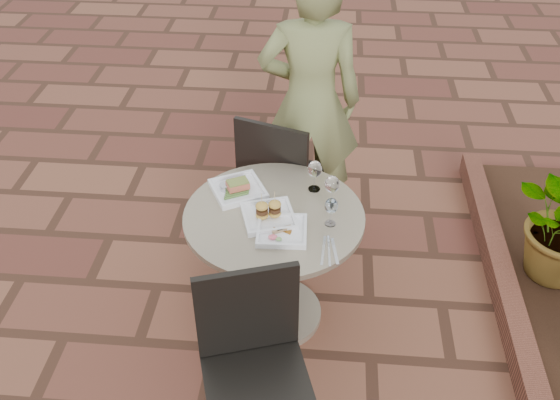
# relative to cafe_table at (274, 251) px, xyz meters

# --- Properties ---
(ground) EXTENTS (60.00, 60.00, 0.00)m
(ground) POSITION_rel_cafe_table_xyz_m (-0.30, -0.26, -0.48)
(ground) COLOR brown
(ground) RESTS_ON ground
(cafe_table) EXTENTS (0.90, 0.90, 0.73)m
(cafe_table) POSITION_rel_cafe_table_xyz_m (0.00, 0.00, 0.00)
(cafe_table) COLOR gray
(cafe_table) RESTS_ON ground
(chair_far) EXTENTS (0.56, 0.56, 0.93)m
(chair_far) POSITION_rel_cafe_table_xyz_m (-0.03, 0.61, 0.07)
(chair_far) COLOR black
(chair_far) RESTS_ON ground
(chair_near) EXTENTS (0.55, 0.55, 0.93)m
(chair_near) POSITION_rel_cafe_table_xyz_m (-0.02, -0.72, 0.07)
(chair_near) COLOR black
(chair_near) RESTS_ON ground
(diner) EXTENTS (0.65, 0.45, 1.71)m
(diner) POSITION_rel_cafe_table_xyz_m (0.13, 0.92, 0.37)
(diner) COLOR olive
(diner) RESTS_ON ground
(plate_salmon) EXTENTS (0.34, 0.34, 0.07)m
(plate_salmon) POSITION_rel_cafe_table_xyz_m (-0.20, 0.17, 0.27)
(plate_salmon) COLOR white
(plate_salmon) RESTS_ON cafe_table
(plate_sliders) EXTENTS (0.31, 0.31, 0.16)m
(plate_sliders) POSITION_rel_cafe_table_xyz_m (-0.02, -0.04, 0.28)
(plate_sliders) COLOR white
(plate_sliders) RESTS_ON cafe_table
(plate_tuna) EXTENTS (0.24, 0.24, 0.03)m
(plate_tuna) POSITION_rel_cafe_table_xyz_m (0.05, -0.14, 0.26)
(plate_tuna) COLOR white
(plate_tuna) RESTS_ON cafe_table
(wine_glass_right) EXTENTS (0.06, 0.06, 0.15)m
(wine_glass_right) POSITION_rel_cafe_table_xyz_m (0.28, -0.05, 0.35)
(wine_glass_right) COLOR white
(wine_glass_right) RESTS_ON cafe_table
(wine_glass_mid) EXTENTS (0.07, 0.07, 0.17)m
(wine_glass_mid) POSITION_rel_cafe_table_xyz_m (0.19, 0.22, 0.37)
(wine_glass_mid) COLOR white
(wine_glass_mid) RESTS_ON cafe_table
(wine_glass_far) EXTENTS (0.07, 0.07, 0.17)m
(wine_glass_far) POSITION_rel_cafe_table_xyz_m (0.28, 0.10, 0.37)
(wine_glass_far) COLOR white
(wine_glass_far) RESTS_ON cafe_table
(steel_ramekin) EXTENTS (0.07, 0.07, 0.04)m
(steel_ramekin) POSITION_rel_cafe_table_xyz_m (-0.27, 0.17, 0.27)
(steel_ramekin) COLOR silver
(steel_ramekin) RESTS_ON cafe_table
(cutlery_set) EXTENTS (0.11, 0.22, 0.00)m
(cutlery_set) POSITION_rel_cafe_table_xyz_m (0.28, -0.25, 0.25)
(cutlery_set) COLOR silver
(cutlery_set) RESTS_ON cafe_table
(planter_curb) EXTENTS (0.12, 3.00, 0.15)m
(planter_curb) POSITION_rel_cafe_table_xyz_m (1.30, 0.04, -0.41)
(planter_curb) COLOR brown
(planter_curb) RESTS_ON ground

